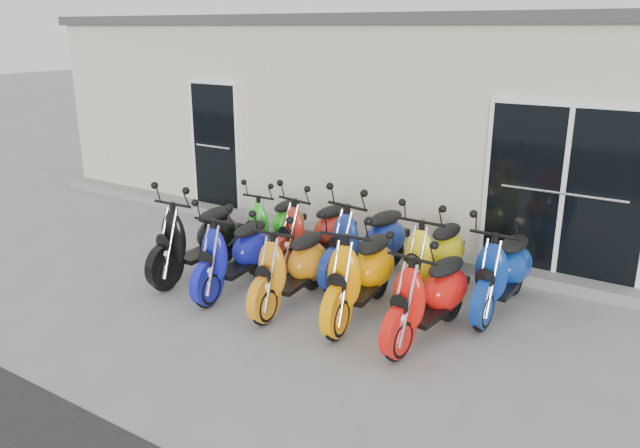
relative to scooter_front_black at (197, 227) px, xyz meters
The scene contains 16 objects.
ground 1.58m from the scooter_front_black, ahead, with size 80.00×80.00×0.00m, color gray.
building 5.64m from the scooter_front_black, 75.22° to the left, with size 14.00×6.00×3.20m, color beige.
roof_cap 6.14m from the scooter_front_black, 75.22° to the left, with size 14.20×6.20×0.16m, color #3F3F42.
front_step 2.68m from the scooter_front_black, 57.15° to the left, with size 14.00×0.40×0.15m, color gray.
door_left 3.01m from the scooter_front_black, 127.17° to the left, with size 1.07×0.08×2.22m, color black.
door_right 4.69m from the scooter_front_black, 30.30° to the left, with size 2.02×0.08×2.22m, color black.
scooter_front_black is the anchor object (origin of this frame).
scooter_front_blue 0.75m from the scooter_front_black, ahead, with size 0.62×1.70×1.26m, color #12189F, non-canonical shape.
scooter_front_orange_a 1.60m from the scooter_front_black, ahead, with size 0.62×1.69×1.25m, color orange, non-canonical shape.
scooter_front_orange_b 2.42m from the scooter_front_black, ahead, with size 0.67×1.83×1.35m, color #FF9600, non-canonical shape.
scooter_front_red 3.28m from the scooter_front_black, ahead, with size 0.62×1.71×1.26m, color red, non-canonical shape.
scooter_back_green 1.24m from the scooter_front_black, 72.96° to the left, with size 0.58×1.59×1.17m, color #28CF1F, non-canonical shape.
scooter_back_red 1.58m from the scooter_front_black, 45.42° to the left, with size 0.62×1.71×1.27m, color red, non-canonical shape.
scooter_back_blue 2.23m from the scooter_front_black, 28.40° to the left, with size 0.67×1.84×1.36m, color #172F97, non-canonical shape.
scooter_back_yellow 3.07m from the scooter_front_black, 21.10° to the left, with size 0.64×1.75×1.29m, color yellow, non-canonical shape.
scooter_back_extra 3.87m from the scooter_front_black, 16.56° to the left, with size 0.64×1.75×1.29m, color navy, non-canonical shape.
Camera 1 is at (4.19, -5.77, 3.16)m, focal length 35.00 mm.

